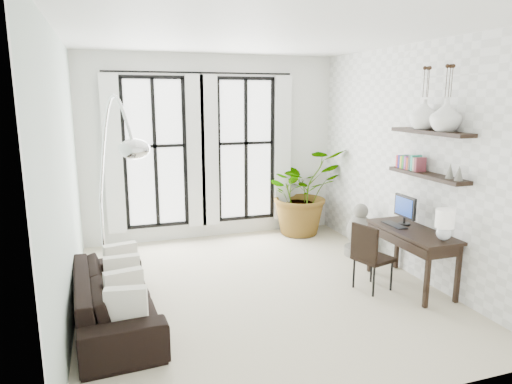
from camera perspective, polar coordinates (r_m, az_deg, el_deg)
name	(u,v)px	position (r m, az deg, el deg)	size (l,w,h in m)	color
floor	(258,289)	(6.15, 0.22, -12.02)	(5.00, 5.00, 0.00)	beige
ceiling	(258,35)	(5.67, 0.25, 19.05)	(5.00, 5.00, 0.00)	white
wall_left	(64,179)	(5.42, -22.92, 1.47)	(5.00, 5.00, 0.00)	#B3C7BA
wall_right	(410,161)	(6.75, 18.68, 3.65)	(5.00, 5.00, 0.00)	white
wall_back	(213,148)	(8.08, -5.46, 5.47)	(4.50, 4.50, 0.00)	white
windows	(202,151)	(7.98, -6.74, 5.06)	(3.26, 0.13, 2.65)	white
wall_shelves	(426,157)	(6.25, 20.53, 4.10)	(0.25, 1.30, 0.60)	black
sofa	(115,298)	(5.41, -17.23, -12.53)	(2.09, 0.82, 0.61)	black
throw_pillows	(123,280)	(5.34, -16.27, -10.54)	(0.40, 1.52, 0.40)	silver
plant	(302,191)	(8.38, 5.74, 0.10)	(1.43, 1.24, 1.59)	#2D7228
desk	(414,235)	(6.29, 19.19, -5.09)	(0.56, 1.32, 1.17)	black
desk_chair	(369,253)	(6.10, 13.99, -7.44)	(0.52, 0.52, 0.89)	black
arc_lamp	(113,144)	(5.68, -17.39, 5.80)	(0.76, 1.67, 2.52)	silver
buddha	(360,234)	(7.46, 12.84, -5.10)	(0.47, 0.47, 0.84)	gray
vase_a	(446,116)	(5.99, 22.64, 8.81)	(0.37, 0.37, 0.38)	white
vase_b	(424,114)	(6.30, 20.25, 9.09)	(0.37, 0.37, 0.38)	white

